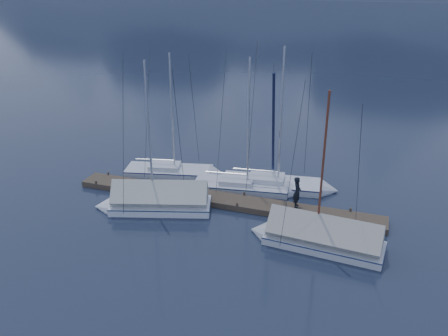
% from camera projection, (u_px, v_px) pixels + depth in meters
% --- Properties ---
extents(ground, '(1000.00, 1000.00, 0.00)m').
position_uv_depth(ground, '(212.00, 219.00, 25.50)').
color(ground, black).
rests_on(ground, ground).
extents(dock, '(18.00, 1.50, 0.54)m').
position_uv_depth(dock, '(224.00, 201.00, 27.20)').
color(dock, '#382D23').
rests_on(dock, ground).
extents(mooring_posts, '(15.12, 1.52, 0.35)m').
position_uv_depth(mooring_posts, '(216.00, 196.00, 27.25)').
color(mooring_posts, '#382D23').
rests_on(mooring_posts, ground).
extents(sailboat_open_left, '(6.77, 3.29, 8.63)m').
position_uv_depth(sailboat_open_left, '(182.00, 172.00, 30.86)').
color(sailboat_open_left, silver).
rests_on(sailboat_open_left, ground).
extents(sailboat_open_mid, '(6.86, 3.03, 8.80)m').
position_uv_depth(sailboat_open_mid, '(255.00, 188.00, 28.72)').
color(sailboat_open_mid, silver).
rests_on(sailboat_open_mid, ground).
extents(sailboat_open_right, '(7.30, 3.17, 9.39)m').
position_uv_depth(sailboat_open_right, '(286.00, 186.00, 28.94)').
color(sailboat_open_right, silver).
rests_on(sailboat_open_right, ground).
extents(sailboat_covered_near, '(6.74, 2.84, 8.58)m').
position_uv_depth(sailboat_covered_near, '(314.00, 237.00, 23.05)').
color(sailboat_covered_near, silver).
rests_on(sailboat_covered_near, ground).
extents(sailboat_covered_far, '(6.80, 3.75, 9.14)m').
position_uv_depth(sailboat_covered_far, '(151.00, 202.00, 26.39)').
color(sailboat_covered_far, white).
rests_on(sailboat_covered_far, ground).
extents(person, '(0.53, 0.71, 1.78)m').
position_uv_depth(person, '(297.00, 192.00, 25.76)').
color(person, black).
rests_on(person, dock).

